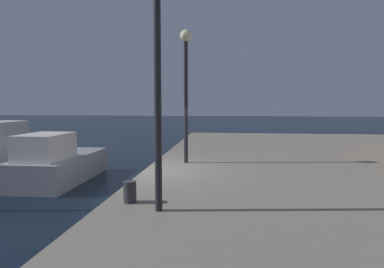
# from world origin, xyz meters

# --- Properties ---
(ground_plane) EXTENTS (120.00, 120.00, 0.00)m
(ground_plane) POSITION_xyz_m (0.00, 0.00, 0.00)
(ground_plane) COLOR black
(motorboat_white) EXTENTS (2.40, 4.84, 1.83)m
(motorboat_white) POSITION_xyz_m (-7.59, 5.53, 0.68)
(motorboat_white) COLOR white
(motorboat_white) RESTS_ON ground
(motorboat_grey) EXTENTS (1.83, 4.03, 1.69)m
(motorboat_grey) POSITION_xyz_m (-3.38, 1.48, 0.63)
(motorboat_grey) COLOR gray
(motorboat_grey) RESTS_ON ground
(lamp_post_near_edge) EXTENTS (0.36, 0.36, 4.67)m
(lamp_post_near_edge) POSITION_xyz_m (1.14, -3.52, 3.96)
(lamp_post_near_edge) COLOR black
(lamp_post_near_edge) RESTS_ON quay_dock
(lamp_post_mid_promenade) EXTENTS (0.36, 0.36, 4.04)m
(lamp_post_mid_promenade) POSITION_xyz_m (1.01, 1.17, 3.59)
(lamp_post_mid_promenade) COLOR black
(lamp_post_mid_promenade) RESTS_ON quay_dock
(bollard_south) EXTENTS (0.24, 0.24, 0.40)m
(bollard_south) POSITION_xyz_m (0.50, -3.10, 1.00)
(bollard_south) COLOR #2D2D33
(bollard_south) RESTS_ON quay_dock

